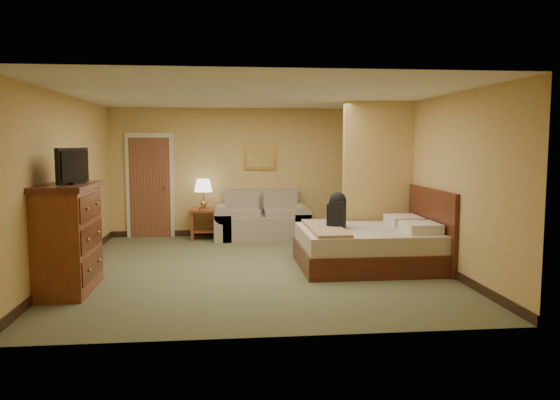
{
  "coord_description": "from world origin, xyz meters",
  "views": [
    {
      "loc": [
        -0.49,
        -8.16,
        1.9
      ],
      "look_at": [
        0.43,
        0.6,
        0.97
      ],
      "focal_mm": 35.0,
      "sensor_mm": 36.0,
      "label": 1
    }
  ],
  "objects": [
    {
      "name": "right_wall",
      "position": [
        2.75,
        0.0,
        1.3
      ],
      "size": [
        0.02,
        6.0,
        2.6
      ],
      "primitive_type": "cube",
      "color": "tan",
      "rests_on": "floor"
    },
    {
      "name": "side_table",
      "position": [
        -0.88,
        2.65,
        0.39
      ],
      "size": [
        0.54,
        0.54,
        0.6
      ],
      "color": "maroon",
      "rests_on": "floor"
    },
    {
      "name": "door",
      "position": [
        -1.95,
        2.96,
        1.03
      ],
      "size": [
        0.94,
        0.16,
        2.1
      ],
      "color": "beige",
      "rests_on": "floor"
    },
    {
      "name": "partition",
      "position": [
        2.15,
        0.93,
        1.3
      ],
      "size": [
        1.2,
        0.15,
        2.6
      ],
      "primitive_type": "cube",
      "color": "tan",
      "rests_on": "floor"
    },
    {
      "name": "baseboard",
      "position": [
        0.0,
        2.99,
        0.06
      ],
      "size": [
        5.5,
        0.02,
        0.12
      ],
      "primitive_type": "cube",
      "color": "black",
      "rests_on": "floor"
    },
    {
      "name": "table_lamp",
      "position": [
        -0.88,
        2.65,
        1.05
      ],
      "size": [
        0.36,
        0.36,
        0.59
      ],
      "color": "#A67D3D",
      "rests_on": "side_table"
    },
    {
      "name": "floor",
      "position": [
        0.0,
        0.0,
        0.0
      ],
      "size": [
        6.0,
        6.0,
        0.0
      ],
      "primitive_type": "plane",
      "color": "brown",
      "rests_on": "ground"
    },
    {
      "name": "backpack",
      "position": [
        1.26,
        0.02,
        0.88
      ],
      "size": [
        0.32,
        0.38,
        0.56
      ],
      "rotation": [
        0.0,
        0.0,
        -0.38
      ],
      "color": "black",
      "rests_on": "bed"
    },
    {
      "name": "tv",
      "position": [
        -2.38,
        -1.06,
        1.6
      ],
      "size": [
        0.25,
        0.74,
        0.46
      ],
      "rotation": [
        0.0,
        0.0,
        -0.23
      ],
      "color": "black",
      "rests_on": "dresser"
    },
    {
      "name": "bed",
      "position": [
        1.81,
        -0.1,
        0.32
      ],
      "size": [
        2.18,
        1.85,
        1.2
      ],
      "color": "#431A0F",
      "rests_on": "floor"
    },
    {
      "name": "wall_picture",
      "position": [
        0.27,
        2.97,
        1.6
      ],
      "size": [
        0.66,
        0.04,
        0.51
      ],
      "color": "#B78E3F",
      "rests_on": "back_wall"
    },
    {
      "name": "dresser",
      "position": [
        -2.48,
        -1.06,
        0.7
      ],
      "size": [
        0.68,
        1.29,
        1.38
      ],
      "color": "maroon",
      "rests_on": "floor"
    },
    {
      "name": "back_wall",
      "position": [
        0.0,
        3.0,
        1.3
      ],
      "size": [
        5.5,
        0.02,
        2.6
      ],
      "primitive_type": "cube",
      "color": "tan",
      "rests_on": "floor"
    },
    {
      "name": "loveseat",
      "position": [
        0.27,
        2.58,
        0.31
      ],
      "size": [
        1.88,
        0.87,
        0.95
      ],
      "color": "gray",
      "rests_on": "floor"
    },
    {
      "name": "ceiling",
      "position": [
        0.0,
        0.0,
        2.6
      ],
      "size": [
        6.0,
        6.0,
        0.0
      ],
      "primitive_type": "plane",
      "rotation": [
        3.14,
        0.0,
        0.0
      ],
      "color": "white",
      "rests_on": "back_wall"
    },
    {
      "name": "coffee_table",
      "position": [
        1.49,
        1.26,
        0.35
      ],
      "size": [
        0.97,
        0.97,
        0.49
      ],
      "rotation": [
        0.0,
        0.0,
        0.34
      ],
      "color": "maroon",
      "rests_on": "floor"
    },
    {
      "name": "left_wall",
      "position": [
        -2.75,
        0.0,
        1.3
      ],
      "size": [
        0.02,
        6.0,
        2.6
      ],
      "primitive_type": "cube",
      "color": "tan",
      "rests_on": "floor"
    }
  ]
}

